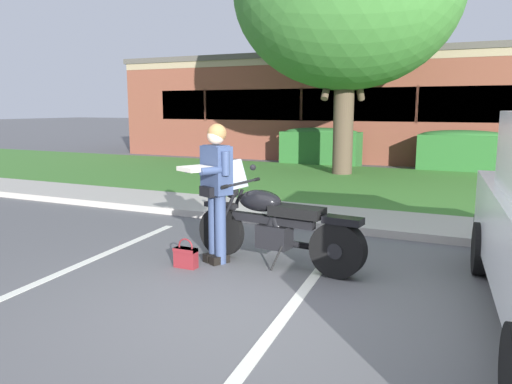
{
  "coord_description": "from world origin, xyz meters",
  "views": [
    {
      "loc": [
        2.06,
        -4.24,
        1.9
      ],
      "look_at": [
        -0.58,
        1.42,
        0.85
      ],
      "focal_mm": 35.52,
      "sensor_mm": 36.0,
      "label": 1
    }
  ],
  "objects_px": {
    "motorcycle": "(282,227)",
    "brick_building": "(432,107)",
    "hedge_left": "(320,145)",
    "rider_person": "(215,182)",
    "hedge_center_left": "(463,150)",
    "handbag": "(186,256)"
  },
  "relations": [
    {
      "from": "motorcycle",
      "to": "brick_building",
      "type": "relative_size",
      "value": 0.1
    },
    {
      "from": "hedge_left",
      "to": "brick_building",
      "type": "distance_m",
      "value": 6.0
    },
    {
      "from": "brick_building",
      "to": "motorcycle",
      "type": "bearing_deg",
      "value": -89.85
    },
    {
      "from": "rider_person",
      "to": "brick_building",
      "type": "bearing_deg",
      "value": 87.27
    },
    {
      "from": "brick_building",
      "to": "hedge_left",
      "type": "bearing_deg",
      "value": -119.8
    },
    {
      "from": "hedge_center_left",
      "to": "handbag",
      "type": "bearing_deg",
      "value": -102.33
    },
    {
      "from": "motorcycle",
      "to": "brick_building",
      "type": "bearing_deg",
      "value": 90.15
    },
    {
      "from": "motorcycle",
      "to": "hedge_left",
      "type": "relative_size",
      "value": 0.86
    },
    {
      "from": "hedge_left",
      "to": "hedge_center_left",
      "type": "distance_m",
      "value": 4.37
    },
    {
      "from": "hedge_left",
      "to": "motorcycle",
      "type": "bearing_deg",
      "value": -74.48
    },
    {
      "from": "hedge_left",
      "to": "handbag",
      "type": "bearing_deg",
      "value": -80.18
    },
    {
      "from": "hedge_left",
      "to": "brick_building",
      "type": "xyz_separation_m",
      "value": [
        2.92,
        5.09,
        1.26
      ]
    },
    {
      "from": "motorcycle",
      "to": "rider_person",
      "type": "xyz_separation_m",
      "value": [
        -0.8,
        -0.18,
        0.52
      ]
    },
    {
      "from": "rider_person",
      "to": "hedge_center_left",
      "type": "relative_size",
      "value": 0.68
    },
    {
      "from": "motorcycle",
      "to": "brick_building",
      "type": "height_order",
      "value": "brick_building"
    },
    {
      "from": "rider_person",
      "to": "hedge_left",
      "type": "xyz_separation_m",
      "value": [
        -2.16,
        10.82,
        -0.36
      ]
    },
    {
      "from": "rider_person",
      "to": "handbag",
      "type": "bearing_deg",
      "value": -123.33
    },
    {
      "from": "rider_person",
      "to": "brick_building",
      "type": "relative_size",
      "value": 0.07
    },
    {
      "from": "rider_person",
      "to": "handbag",
      "type": "xyz_separation_m",
      "value": [
        -0.22,
        -0.34,
        -0.86
      ]
    },
    {
      "from": "rider_person",
      "to": "handbag",
      "type": "height_order",
      "value": "rider_person"
    },
    {
      "from": "rider_person",
      "to": "hedge_center_left",
      "type": "bearing_deg",
      "value": 78.43
    },
    {
      "from": "handbag",
      "to": "hedge_left",
      "type": "height_order",
      "value": "hedge_left"
    }
  ]
}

